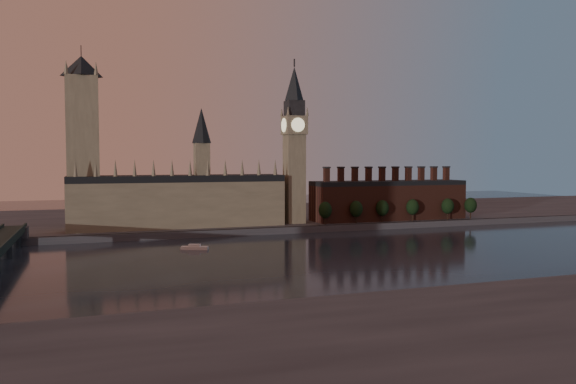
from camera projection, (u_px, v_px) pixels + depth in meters
The scene contains 13 objects.
ground at pixel (353, 257), 262.67m from camera, with size 900.00×900.00×0.00m, color black.
north_bank at pixel (252, 217), 430.48m from camera, with size 900.00×182.00×4.00m.
palace_of_westminster at pixel (179, 198), 348.74m from camera, with size 130.00×30.30×74.00m.
victoria_tower at pixel (83, 137), 328.49m from camera, with size 24.00×24.00×108.00m.
big_ben at pixel (294, 143), 366.45m from camera, with size 15.00×15.00×107.00m.
chimney_block at pixel (388, 200), 391.58m from camera, with size 110.00×25.00×37.00m.
embankment_tree_0 at pixel (325, 210), 358.62m from camera, with size 8.60×8.60×14.88m.
embankment_tree_1 at pixel (356, 209), 366.74m from camera, with size 8.60×8.60×14.88m.
embankment_tree_2 at pixel (382, 208), 373.76m from camera, with size 8.60×8.60×14.88m.
embankment_tree_3 at pixel (413, 207), 381.43m from camera, with size 8.60×8.60×14.88m.
embankment_tree_4 at pixel (448, 206), 388.91m from camera, with size 8.60×8.60×14.88m.
embankment_tree_5 at pixel (471, 205), 396.61m from camera, with size 8.60×8.60×14.88m.
river_boat at pixel (195, 247), 284.88m from camera, with size 14.20×8.69×2.74m.
Camera 1 is at (-114.40, -236.04, 45.46)m, focal length 35.00 mm.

